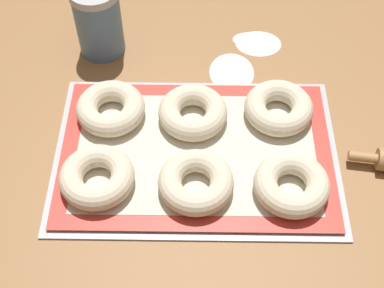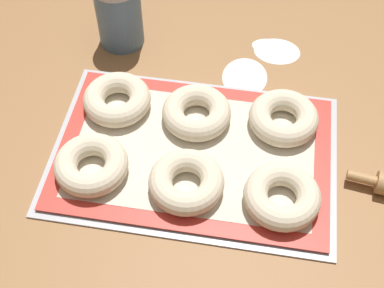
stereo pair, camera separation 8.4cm
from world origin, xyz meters
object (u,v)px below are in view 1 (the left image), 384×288
bagel_front_right (289,184)px  bagel_back_right (276,108)px  baking_tray (192,153)px  bagel_back_center (191,112)px  bagel_front_left (95,177)px  flour_canister (96,20)px  bagel_front_center (192,182)px  bagel_back_left (108,108)px

bagel_front_right → bagel_back_right: same height
baking_tray → bagel_back_center: bearing=92.7°
bagel_front_left → flour_canister: size_ratio=0.85×
bagel_front_center → bagel_back_right: size_ratio=1.00×
bagel_front_center → bagel_front_right: same height
bagel_front_right → bagel_back_left: 0.36m
baking_tray → bagel_front_left: bearing=-156.3°
baking_tray → bagel_back_left: (-0.16, 0.08, 0.03)m
baking_tray → bagel_front_center: bearing=-89.1°
baking_tray → bagel_back_right: 0.18m
bagel_back_left → bagel_front_center: bearing=-45.5°
bagel_back_center → baking_tray: bearing=-87.3°
bagel_front_right → baking_tray: bearing=153.3°
baking_tray → bagel_back_center: size_ratio=3.97×
bagel_front_left → bagel_back_left: 0.15m
baking_tray → flour_canister: bearing=125.5°
flour_canister → bagel_front_left: bearing=-84.6°
bagel_front_right → flour_canister: flour_canister is taller
baking_tray → flour_canister: flour_canister is taller
flour_canister → bagel_back_center: bearing=-46.3°
bagel_front_left → flour_canister: flour_canister is taller
bagel_front_right → bagel_back_right: size_ratio=1.00×
bagel_back_left → bagel_back_right: size_ratio=1.00×
bagel_front_left → bagel_front_right: (0.33, -0.01, 0.00)m
baking_tray → bagel_back_center: 0.08m
flour_canister → bagel_front_right: bearing=-44.8°
bagel_front_center → bagel_back_left: (-0.16, 0.16, 0.00)m
bagel_back_left → bagel_back_right: (0.32, 0.01, 0.00)m
bagel_back_right → flour_canister: size_ratio=0.85×
bagel_front_right → flour_canister: bearing=135.2°
bagel_front_left → bagel_back_left: size_ratio=1.00×
bagel_back_left → baking_tray: bearing=-27.3°
baking_tray → bagel_front_left: (-0.16, -0.07, 0.03)m
bagel_front_left → bagel_back_left: same height
bagel_back_center → bagel_back_right: (0.16, 0.01, 0.00)m
bagel_front_right → bagel_back_right: (-0.01, 0.17, 0.00)m
bagel_back_center → flour_canister: 0.29m
bagel_front_left → bagel_back_right: size_ratio=1.00×
bagel_front_left → bagel_back_center: bearing=42.1°
bagel_front_left → baking_tray: bearing=23.7°
bagel_front_right → bagel_back_left: size_ratio=1.00×
bagel_front_left → bagel_back_right: 0.36m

